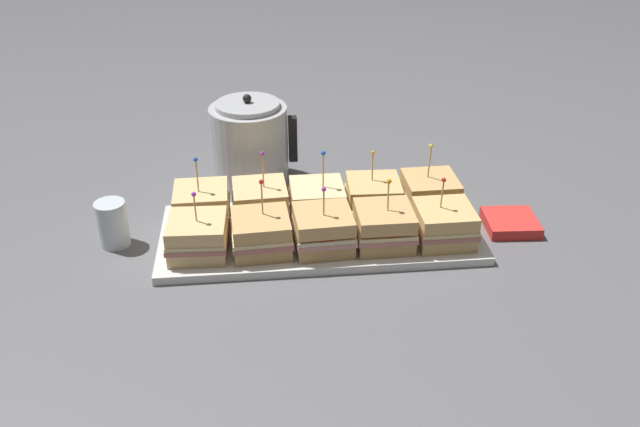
# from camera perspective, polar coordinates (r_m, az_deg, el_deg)

# --- Properties ---
(ground_plane) EXTENTS (6.00, 6.00, 0.00)m
(ground_plane) POSITION_cam_1_polar(r_m,az_deg,el_deg) (1.42, 0.00, -2.05)
(ground_plane) COLOR slate
(serving_platter) EXTENTS (0.66, 0.28, 0.02)m
(serving_platter) POSITION_cam_1_polar(r_m,az_deg,el_deg) (1.42, 0.00, -1.75)
(serving_platter) COLOR silver
(serving_platter) RESTS_ON ground_plane
(sandwich_front_far_left) EXTENTS (0.12, 0.12, 0.14)m
(sandwich_front_far_left) POSITION_cam_1_polar(r_m,az_deg,el_deg) (1.34, -10.26, -1.92)
(sandwich_front_far_left) COLOR #DBB77A
(sandwich_front_far_left) RESTS_ON serving_platter
(sandwich_front_left) EXTENTS (0.12, 0.12, 0.15)m
(sandwich_front_left) POSITION_cam_1_polar(r_m,az_deg,el_deg) (1.33, -4.98, -1.68)
(sandwich_front_left) COLOR tan
(sandwich_front_left) RESTS_ON serving_platter
(sandwich_front_center) EXTENTS (0.12, 0.12, 0.14)m
(sandwich_front_center) POSITION_cam_1_polar(r_m,az_deg,el_deg) (1.34, 0.26, -1.42)
(sandwich_front_center) COLOR tan
(sandwich_front_center) RESTS_ON serving_platter
(sandwich_front_right) EXTENTS (0.12, 0.12, 0.15)m
(sandwich_front_right) POSITION_cam_1_polar(r_m,az_deg,el_deg) (1.35, 5.41, -1.13)
(sandwich_front_right) COLOR tan
(sandwich_front_right) RESTS_ON serving_platter
(sandwich_front_far_right) EXTENTS (0.12, 0.12, 0.14)m
(sandwich_front_far_right) POSITION_cam_1_polar(r_m,az_deg,el_deg) (1.38, 10.39, -0.90)
(sandwich_front_far_right) COLOR tan
(sandwich_front_far_right) RESTS_ON serving_platter
(sandwich_back_far_left) EXTENTS (0.12, 0.12, 0.16)m
(sandwich_back_far_left) POSITION_cam_1_polar(r_m,az_deg,el_deg) (1.44, -9.93, 0.64)
(sandwich_back_far_left) COLOR #DBB77A
(sandwich_back_far_left) RESTS_ON serving_platter
(sandwich_back_left) EXTENTS (0.12, 0.12, 0.16)m
(sandwich_back_left) POSITION_cam_1_polar(r_m,az_deg,el_deg) (1.44, -5.05, 0.92)
(sandwich_back_left) COLOR #DBB77A
(sandwich_back_left) RESTS_ON serving_platter
(sandwich_back_center) EXTENTS (0.12, 0.12, 0.16)m
(sandwich_back_center) POSITION_cam_1_polar(r_m,az_deg,el_deg) (1.44, -0.17, 1.05)
(sandwich_back_center) COLOR beige
(sandwich_back_center) RESTS_ON serving_platter
(sandwich_back_right) EXTENTS (0.12, 0.12, 0.15)m
(sandwich_back_right) POSITION_cam_1_polar(r_m,az_deg,el_deg) (1.46, 4.53, 1.31)
(sandwich_back_right) COLOR tan
(sandwich_back_right) RESTS_ON serving_platter
(sandwich_back_far_right) EXTENTS (0.12, 0.12, 0.16)m
(sandwich_back_far_right) POSITION_cam_1_polar(r_m,az_deg,el_deg) (1.49, 9.23, 1.62)
(sandwich_back_far_right) COLOR tan
(sandwich_back_far_right) RESTS_ON serving_platter
(kettle_steel) EXTENTS (0.20, 0.18, 0.22)m
(kettle_steel) POSITION_cam_1_polar(r_m,az_deg,el_deg) (1.62, -5.93, 5.97)
(kettle_steel) COLOR #B7BABF
(kettle_steel) RESTS_ON ground_plane
(drinking_glass) EXTENTS (0.06, 0.06, 0.10)m
(drinking_glass) POSITION_cam_1_polar(r_m,az_deg,el_deg) (1.44, -17.07, -0.82)
(drinking_glass) COLOR silver
(drinking_glass) RESTS_ON ground_plane
(napkin_stack) EXTENTS (0.11, 0.11, 0.02)m
(napkin_stack) POSITION_cam_1_polar(r_m,az_deg,el_deg) (1.50, 15.79, -0.81)
(napkin_stack) COLOR red
(napkin_stack) RESTS_ON ground_plane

